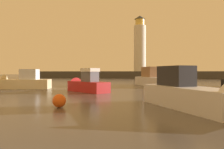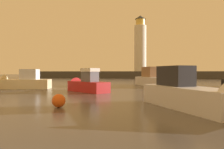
{
  "view_description": "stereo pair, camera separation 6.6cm",
  "coord_description": "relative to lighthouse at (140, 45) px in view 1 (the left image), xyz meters",
  "views": [
    {
      "loc": [
        2.86,
        -1.33,
        1.95
      ],
      "look_at": [
        -1.85,
        19.84,
        1.67
      ],
      "focal_mm": 33.55,
      "sensor_mm": 36.0,
      "label": 1
    },
    {
      "loc": [
        2.92,
        -1.31,
        1.95
      ],
      "look_at": [
        -1.85,
        19.84,
        1.67
      ],
      "focal_mm": 33.55,
      "sensor_mm": 36.0,
      "label": 2
    }
  ],
  "objects": [
    {
      "name": "motorboat_0",
      "position": [
        7.54,
        -52.3,
        -9.31
      ],
      "size": [
        5.69,
        7.39,
        2.62
      ],
      "color": "silver",
      "rests_on": "ground_plane"
    },
    {
      "name": "breakwater",
      "position": [
        2.65,
        0.0,
        -8.99
      ],
      "size": [
        77.83,
        5.37,
        2.1
      ],
      "primitive_type": "cube",
      "color": "#423F3D",
      "rests_on": "ground_plane"
    },
    {
      "name": "motorboat_2",
      "position": [
        -10.61,
        -42.22,
        -9.33
      ],
      "size": [
        7.42,
        4.03,
        2.72
      ],
      "color": "beige",
      "rests_on": "ground_plane"
    },
    {
      "name": "ground_plane",
      "position": [
        2.65,
        -31.01,
        -10.04
      ],
      "size": [
        220.0,
        220.0,
        0.0
      ],
      "primitive_type": "plane",
      "color": "#4C4742"
    },
    {
      "name": "lighthouse",
      "position": [
        0.0,
        0.0,
        0.0
      ],
      "size": [
        3.58,
        3.58,
        16.77
      ],
      "color": "silver",
      "rests_on": "breakwater"
    },
    {
      "name": "mooring_buoy",
      "position": [
        0.23,
        -52.87,
        -9.67
      ],
      "size": [
        0.74,
        0.74,
        0.74
      ],
      "primitive_type": "sphere",
      "color": "#EA5919",
      "rests_on": "ground_plane"
    },
    {
      "name": "motorboat_1",
      "position": [
        -1.83,
        -43.49,
        -9.35
      ],
      "size": [
        5.9,
        4.84,
        2.54
      ],
      "color": "#B21E1E",
      "rests_on": "ground_plane"
    },
    {
      "name": "motorboat_6",
      "position": [
        5.18,
        -34.77,
        -9.19
      ],
      "size": [
        6.07,
        8.42,
        3.09
      ],
      "color": "silver",
      "rests_on": "ground_plane"
    }
  ]
}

